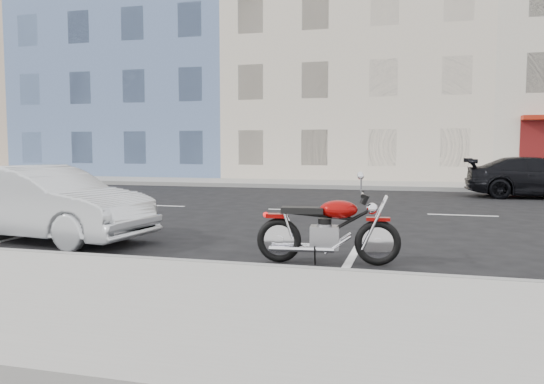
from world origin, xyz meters
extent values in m
plane|color=black|center=(0.00, 0.00, 0.00)|extent=(120.00, 120.00, 0.00)
cube|color=gray|center=(-5.00, 8.70, 0.07)|extent=(80.00, 3.40, 0.15)
cube|color=gray|center=(-5.00, 7.00, 0.08)|extent=(80.00, 0.12, 0.16)
cube|color=slate|center=(-14.00, 16.30, 6.50)|extent=(12.00, 12.00, 13.00)
cube|color=beige|center=(-2.00, 16.30, 5.75)|extent=(12.00, 12.00, 11.50)
torus|color=black|center=(1.10, -5.91, 0.30)|extent=(0.64, 0.17, 0.63)
torus|color=black|center=(-0.26, -6.06, 0.30)|extent=(0.64, 0.17, 0.63)
cube|color=#7C0504|center=(1.10, -5.91, 0.63)|extent=(0.33, 0.16, 0.05)
cube|color=#7C0504|center=(-0.29, -6.06, 0.65)|extent=(0.30, 0.18, 0.06)
cube|color=gray|center=(0.38, -5.99, 0.36)|extent=(0.42, 0.32, 0.32)
ellipsoid|color=#7C0504|center=(0.57, -5.97, 0.75)|extent=(0.56, 0.38, 0.25)
cube|color=black|center=(0.07, -6.02, 0.74)|extent=(0.61, 0.31, 0.08)
cylinder|color=silver|center=(0.89, -5.93, 0.97)|extent=(0.11, 0.66, 0.03)
sphere|color=silver|center=(1.02, -5.92, 0.77)|extent=(0.16, 0.16, 0.16)
cylinder|color=silver|center=(0.09, -6.15, 0.21)|extent=(0.90, 0.17, 0.08)
cylinder|color=silver|center=(0.06, -5.89, 0.21)|extent=(0.90, 0.17, 0.08)
cylinder|color=silver|center=(1.06, -5.91, 0.58)|extent=(0.37, 0.08, 0.75)
cylinder|color=black|center=(0.59, -5.97, 0.52)|extent=(0.76, 0.13, 0.47)
imported|color=#B5B9BD|center=(-5.35, -5.48, 0.65)|extent=(4.11, 1.88, 1.31)
imported|color=black|center=(4.73, 5.23, 0.65)|extent=(4.52, 1.86, 1.31)
camera|label=1|loc=(0.86, -13.29, 1.63)|focal=35.00mm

